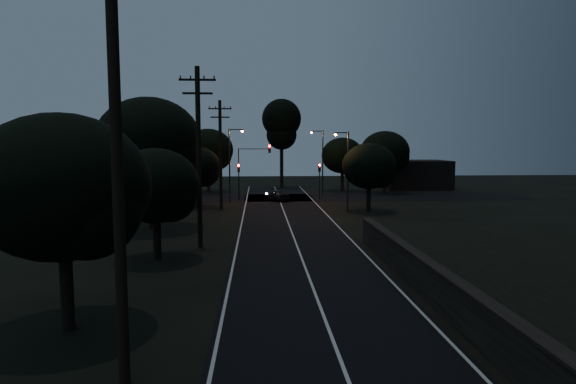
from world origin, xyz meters
TOP-DOWN VIEW (x-y plane):
  - ground at (0.00, 0.00)m, footprint 160.00×160.00m
  - road_surface at (0.00, 31.12)m, footprint 60.00×70.00m
  - retaining_wall at (7.74, 3.00)m, footprint 6.93×26.00m
  - utility_pole_near at (-6.00, -2.00)m, footprint 2.20×0.30m
  - utility_pole_mid at (-6.00, 15.00)m, footprint 2.20×0.30m
  - utility_pole_far at (-6.00, 32.00)m, footprint 2.20×0.30m
  - tree_left_a at (-8.79, 1.88)m, footprint 5.88×5.88m
  - tree_left_b at (-7.83, 11.90)m, footprint 4.85×4.85m
  - tree_left_c at (-10.22, 21.84)m, footprint 7.79×7.79m
  - tree_left_d at (-8.33, 33.90)m, footprint 4.80×4.80m
  - tree_far_nw at (-8.77, 49.87)m, footprint 6.61×6.61m
  - tree_far_w at (-13.78, 45.88)m, footprint 6.08×6.08m
  - tree_far_ne at (9.20, 49.88)m, footprint 5.71×5.71m
  - tree_far_e at (14.22, 46.87)m, footprint 6.33×6.33m
  - tree_right_a at (8.18, 29.90)m, footprint 5.08×5.08m
  - tall_pine at (1.00, 55.00)m, footprint 5.62×5.62m
  - building_left at (-20.00, 52.00)m, footprint 10.00×8.00m
  - building_right at (20.00, 53.00)m, footprint 9.00×7.00m
  - signal_left at (-4.60, 39.99)m, footprint 0.28×0.35m
  - signal_right at (4.60, 39.99)m, footprint 0.28×0.35m
  - signal_mast at (-2.91, 39.99)m, footprint 3.70×0.35m
  - streetlight_a at (-5.31, 38.00)m, footprint 1.66×0.26m
  - streetlight_b at (5.31, 44.00)m, footprint 1.66×0.26m
  - streetlight_c at (5.83, 30.00)m, footprint 1.46×0.26m
  - car at (-0.20, 39.04)m, footprint 2.87×4.02m

SIDE VIEW (x-z plane):
  - ground at x=0.00m, z-range 0.00..0.00m
  - road_surface at x=0.00m, z-range 0.00..0.03m
  - retaining_wall at x=7.74m, z-range -0.18..1.42m
  - car at x=-0.20m, z-range 0.00..1.27m
  - building_right at x=20.00m, z-range 0.00..4.00m
  - building_left at x=-20.00m, z-range 0.00..4.40m
  - signal_left at x=-4.60m, z-range 0.79..4.89m
  - signal_right at x=4.60m, z-range 0.79..4.89m
  - tree_left_d at x=-8.33m, z-range 0.90..6.98m
  - tree_left_b at x=-7.83m, z-range 0.91..7.07m
  - tree_right_a at x=8.18m, z-range 0.96..7.42m
  - signal_mast at x=-2.91m, z-range 1.21..7.46m
  - streetlight_c at x=5.83m, z-range 0.60..8.10m
  - streetlight_a at x=-5.31m, z-range 0.64..8.64m
  - streetlight_b at x=5.31m, z-range 0.64..8.64m
  - tree_far_ne at x=9.20m, z-range 1.06..8.28m
  - tree_left_a at x=-8.79m, z-range 1.09..8.53m
  - tree_far_w at x=-13.78m, z-range 1.16..8.91m
  - tree_far_e at x=14.22m, z-range 1.19..9.22m
  - tree_far_nw at x=-8.77m, z-range 1.24..9.61m
  - utility_pole_far at x=-6.00m, z-range 0.23..10.73m
  - utility_pole_mid at x=-6.00m, z-range 0.24..11.24m
  - utility_pole_near at x=-6.00m, z-range 0.25..12.25m
  - tree_left_c at x=-10.22m, z-range 1.45..11.29m
  - tall_pine at x=1.00m, z-range 2.81..15.60m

